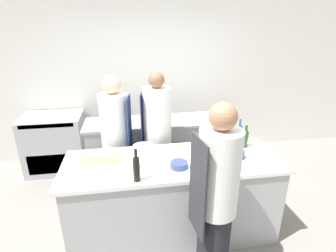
{
  "coord_description": "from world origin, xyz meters",
  "views": [
    {
      "loc": [
        -0.45,
        -2.38,
        2.24
      ],
      "look_at": [
        0.0,
        0.35,
        1.17
      ],
      "focal_mm": 28.0,
      "sensor_mm": 36.0,
      "label": 1
    }
  ],
  "objects_px": {
    "chef_at_pass_far": "(157,139)",
    "bottle_olive_oil": "(136,168)",
    "bowl_wooden_salad": "(136,163)",
    "bowl_ceramic_blue": "(143,150)",
    "oven_range": "(56,143)",
    "bottle_wine": "(239,133)",
    "bowl_mixing_large": "(179,165)",
    "chef_at_prep_near": "(216,203)",
    "bottle_vinegar": "(245,139)",
    "bowl_prep_small": "(237,154)",
    "cup": "(201,153)",
    "chef_at_stove": "(116,142)"
  },
  "relations": [
    {
      "from": "chef_at_pass_far",
      "to": "bottle_olive_oil",
      "type": "relative_size",
      "value": 5.45
    },
    {
      "from": "bottle_olive_oil",
      "to": "bowl_wooden_salad",
      "type": "distance_m",
      "value": 0.28
    },
    {
      "from": "bowl_ceramic_blue",
      "to": "oven_range",
      "type": "bearing_deg",
      "value": 131.04
    },
    {
      "from": "oven_range",
      "to": "bottle_wine",
      "type": "distance_m",
      "value": 2.91
    },
    {
      "from": "oven_range",
      "to": "bowl_mixing_large",
      "type": "relative_size",
      "value": 5.26
    },
    {
      "from": "oven_range",
      "to": "chef_at_prep_near",
      "type": "xyz_separation_m",
      "value": [
        1.85,
        -2.42,
        0.42
      ]
    },
    {
      "from": "bottle_vinegar",
      "to": "bowl_wooden_salad",
      "type": "distance_m",
      "value": 1.28
    },
    {
      "from": "bottle_wine",
      "to": "bowl_mixing_large",
      "type": "distance_m",
      "value": 0.96
    },
    {
      "from": "oven_range",
      "to": "bottle_wine",
      "type": "bearing_deg",
      "value": -29.7
    },
    {
      "from": "chef_at_prep_near",
      "to": "chef_at_pass_far",
      "type": "distance_m",
      "value": 1.42
    },
    {
      "from": "oven_range",
      "to": "bottle_vinegar",
      "type": "xyz_separation_m",
      "value": [
        2.49,
        -1.55,
        0.57
      ]
    },
    {
      "from": "chef_at_prep_near",
      "to": "bottle_olive_oil",
      "type": "distance_m",
      "value": 0.74
    },
    {
      "from": "bottle_vinegar",
      "to": "bowl_prep_small",
      "type": "height_order",
      "value": "bottle_vinegar"
    },
    {
      "from": "chef_at_pass_far",
      "to": "bottle_vinegar",
      "type": "xyz_separation_m",
      "value": [
        0.96,
        -0.51,
        0.16
      ]
    },
    {
      "from": "oven_range",
      "to": "cup",
      "type": "distance_m",
      "value": 2.63
    },
    {
      "from": "chef_at_pass_far",
      "to": "bowl_wooden_salad",
      "type": "bearing_deg",
      "value": 166.38
    },
    {
      "from": "chef_at_prep_near",
      "to": "chef_at_stove",
      "type": "bearing_deg",
      "value": 24.57
    },
    {
      "from": "bowl_mixing_large",
      "to": "bowl_prep_small",
      "type": "bearing_deg",
      "value": 9.4
    },
    {
      "from": "oven_range",
      "to": "bowl_mixing_large",
      "type": "height_order",
      "value": "bowl_mixing_large"
    },
    {
      "from": "bottle_olive_oil",
      "to": "bowl_wooden_salad",
      "type": "xyz_separation_m",
      "value": [
        0.01,
        0.27,
        -0.09
      ]
    },
    {
      "from": "oven_range",
      "to": "bottle_olive_oil",
      "type": "bearing_deg",
      "value": -59.25
    },
    {
      "from": "oven_range",
      "to": "chef_at_pass_far",
      "type": "height_order",
      "value": "chef_at_pass_far"
    },
    {
      "from": "oven_range",
      "to": "bottle_olive_oil",
      "type": "xyz_separation_m",
      "value": [
        1.22,
        -2.06,
        0.59
      ]
    },
    {
      "from": "cup",
      "to": "bowl_prep_small",
      "type": "bearing_deg",
      "value": -9.93
    },
    {
      "from": "oven_range",
      "to": "bottle_wine",
      "type": "height_order",
      "value": "bottle_wine"
    },
    {
      "from": "bowl_mixing_large",
      "to": "cup",
      "type": "distance_m",
      "value": 0.33
    },
    {
      "from": "bowl_mixing_large",
      "to": "bottle_vinegar",
      "type": "bearing_deg",
      "value": 21.98
    },
    {
      "from": "chef_at_pass_far",
      "to": "bowl_ceramic_blue",
      "type": "height_order",
      "value": "chef_at_pass_far"
    },
    {
      "from": "bowl_prep_small",
      "to": "oven_range",
      "type": "bearing_deg",
      "value": 142.12
    },
    {
      "from": "bottle_olive_oil",
      "to": "bowl_prep_small",
      "type": "xyz_separation_m",
      "value": [
        1.07,
        0.27,
        -0.08
      ]
    },
    {
      "from": "bowl_prep_small",
      "to": "bottle_olive_oil",
      "type": "bearing_deg",
      "value": -165.57
    },
    {
      "from": "bowl_wooden_salad",
      "to": "bottle_wine",
      "type": "bearing_deg",
      "value": 16.97
    },
    {
      "from": "chef_at_pass_far",
      "to": "bowl_mixing_large",
      "type": "xyz_separation_m",
      "value": [
        0.11,
        -0.85,
        0.09
      ]
    },
    {
      "from": "bottle_vinegar",
      "to": "cup",
      "type": "xyz_separation_m",
      "value": [
        -0.56,
        -0.17,
        -0.06
      ]
    },
    {
      "from": "chef_at_pass_far",
      "to": "bowl_wooden_salad",
      "type": "xyz_separation_m",
      "value": [
        -0.3,
        -0.75,
        0.09
      ]
    },
    {
      "from": "bottle_wine",
      "to": "cup",
      "type": "relative_size",
      "value": 2.95
    },
    {
      "from": "bowl_prep_small",
      "to": "bowl_mixing_large",
      "type": "bearing_deg",
      "value": -170.6
    },
    {
      "from": "bottle_vinegar",
      "to": "bowl_wooden_salad",
      "type": "xyz_separation_m",
      "value": [
        -1.26,
        -0.24,
        -0.07
      ]
    },
    {
      "from": "oven_range",
      "to": "bowl_wooden_salad",
      "type": "xyz_separation_m",
      "value": [
        1.23,
        -1.79,
        0.5
      ]
    },
    {
      "from": "chef_at_prep_near",
      "to": "bottle_wine",
      "type": "xyz_separation_m",
      "value": [
        0.63,
        1.01,
        0.16
      ]
    },
    {
      "from": "chef_at_stove",
      "to": "bottle_wine",
      "type": "distance_m",
      "value": 1.52
    },
    {
      "from": "chef_at_pass_far",
      "to": "bottle_vinegar",
      "type": "height_order",
      "value": "chef_at_pass_far"
    },
    {
      "from": "oven_range",
      "to": "bowl_prep_small",
      "type": "xyz_separation_m",
      "value": [
        2.29,
        -1.78,
        0.51
      ]
    },
    {
      "from": "chef_at_stove",
      "to": "bottle_vinegar",
      "type": "height_order",
      "value": "chef_at_stove"
    },
    {
      "from": "bottle_olive_oil",
      "to": "bottle_wine",
      "type": "relative_size",
      "value": 1.08
    },
    {
      "from": "bowl_mixing_large",
      "to": "bowl_ceramic_blue",
      "type": "xyz_separation_m",
      "value": [
        -0.32,
        0.37,
        0.01
      ]
    },
    {
      "from": "bowl_mixing_large",
      "to": "cup",
      "type": "height_order",
      "value": "cup"
    },
    {
      "from": "oven_range",
      "to": "chef_at_stove",
      "type": "bearing_deg",
      "value": -45.6
    },
    {
      "from": "bottle_olive_oil",
      "to": "bottle_vinegar",
      "type": "height_order",
      "value": "bottle_olive_oil"
    },
    {
      "from": "chef_at_stove",
      "to": "bowl_wooden_salad",
      "type": "distance_m",
      "value": 0.79
    }
  ]
}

